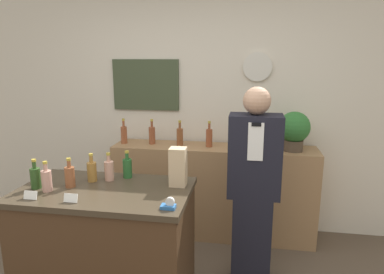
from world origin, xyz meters
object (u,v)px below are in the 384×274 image
Objects in this scene: potted_plant at (294,129)px; tape_dispenser at (169,205)px; shopkeeper at (253,189)px; paper_bag at (178,167)px.

potted_plant reaches higher than tape_dispenser.
shopkeeper is 4.24× the size of potted_plant.
potted_plant is at bearing 49.32° from paper_bag.
tape_dispenser is (-0.89, -1.46, -0.20)m from potted_plant.
paper_bag is at bearing -130.68° from potted_plant.
potted_plant is 1.41m from paper_bag.
paper_bag is (-0.92, -1.07, -0.09)m from potted_plant.
tape_dispenser is (0.02, -0.39, -0.12)m from paper_bag.
paper_bag is (-0.54, -0.38, 0.28)m from shopkeeper.
shopkeeper is at bearing 56.29° from tape_dispenser.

